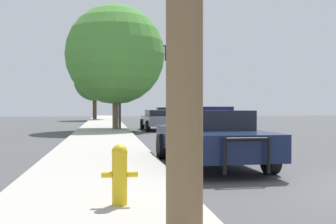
{
  "coord_description": "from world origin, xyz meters",
  "views": [
    {
      "loc": [
        -4.95,
        -6.81,
        1.49
      ],
      "look_at": [
        -1.11,
        19.05,
        1.13
      ],
      "focal_mm": 45.0,
      "sensor_mm": 36.0,
      "label": 1
    }
  ],
  "objects_px": {
    "traffic_light": "(140,69)",
    "car_background_distant": "(164,113)",
    "car_background_oncoming": "(195,115)",
    "fire_hydrant": "(120,173)",
    "car_background_midblock": "(159,119)",
    "tree_sidewalk_mid": "(115,55)",
    "tree_sidewalk_far": "(95,80)",
    "police_car": "(209,135)"
  },
  "relations": [
    {
      "from": "traffic_light",
      "to": "car_background_oncoming",
      "type": "distance_m",
      "value": 10.93
    },
    {
      "from": "car_background_oncoming",
      "to": "tree_sidewalk_far",
      "type": "relative_size",
      "value": 0.76
    },
    {
      "from": "car_background_distant",
      "to": "tree_sidewalk_mid",
      "type": "distance_m",
      "value": 22.03
    },
    {
      "from": "car_background_distant",
      "to": "car_background_midblock",
      "type": "bearing_deg",
      "value": -96.53
    },
    {
      "from": "car_background_midblock",
      "to": "tree_sidewalk_mid",
      "type": "height_order",
      "value": "tree_sidewalk_mid"
    },
    {
      "from": "car_background_distant",
      "to": "tree_sidewalk_far",
      "type": "distance_m",
      "value": 8.45
    },
    {
      "from": "fire_hydrant",
      "to": "tree_sidewalk_far",
      "type": "relative_size",
      "value": 0.14
    },
    {
      "from": "fire_hydrant",
      "to": "car_background_midblock",
      "type": "height_order",
      "value": "car_background_midblock"
    },
    {
      "from": "tree_sidewalk_far",
      "to": "car_background_distant",
      "type": "bearing_deg",
      "value": 13.75
    },
    {
      "from": "tree_sidewalk_far",
      "to": "tree_sidewalk_mid",
      "type": "height_order",
      "value": "tree_sidewalk_mid"
    },
    {
      "from": "car_background_distant",
      "to": "tree_sidewalk_far",
      "type": "relative_size",
      "value": 0.64
    },
    {
      "from": "traffic_light",
      "to": "police_car",
      "type": "bearing_deg",
      "value": -87.88
    },
    {
      "from": "fire_hydrant",
      "to": "car_background_midblock",
      "type": "distance_m",
      "value": 20.15
    },
    {
      "from": "car_background_midblock",
      "to": "tree_sidewalk_far",
      "type": "height_order",
      "value": "tree_sidewalk_far"
    },
    {
      "from": "police_car",
      "to": "tree_sidewalk_mid",
      "type": "xyz_separation_m",
      "value": [
        -2.01,
        14.96,
        3.81
      ]
    },
    {
      "from": "fire_hydrant",
      "to": "traffic_light",
      "type": "relative_size",
      "value": 0.16
    },
    {
      "from": "traffic_light",
      "to": "tree_sidewalk_mid",
      "type": "bearing_deg",
      "value": 178.27
    },
    {
      "from": "traffic_light",
      "to": "tree_sidewalk_mid",
      "type": "height_order",
      "value": "tree_sidewalk_mid"
    },
    {
      "from": "police_car",
      "to": "car_background_oncoming",
      "type": "distance_m",
      "value": 24.42
    },
    {
      "from": "fire_hydrant",
      "to": "traffic_light",
      "type": "bearing_deg",
      "value": 84.61
    },
    {
      "from": "tree_sidewalk_mid",
      "to": "car_background_oncoming",
      "type": "bearing_deg",
      "value": 52.76
    },
    {
      "from": "tree_sidewalk_far",
      "to": "traffic_light",
      "type": "bearing_deg",
      "value": -80.62
    },
    {
      "from": "police_car",
      "to": "tree_sidewalk_mid",
      "type": "height_order",
      "value": "tree_sidewalk_mid"
    },
    {
      "from": "tree_sidewalk_mid",
      "to": "traffic_light",
      "type": "bearing_deg",
      "value": -1.73
    },
    {
      "from": "car_background_oncoming",
      "to": "tree_sidewalk_far",
      "type": "height_order",
      "value": "tree_sidewalk_far"
    },
    {
      "from": "police_car",
      "to": "fire_hydrant",
      "type": "bearing_deg",
      "value": 60.43
    },
    {
      "from": "car_background_oncoming",
      "to": "tree_sidewalk_mid",
      "type": "relative_size",
      "value": 0.64
    },
    {
      "from": "fire_hydrant",
      "to": "car_background_oncoming",
      "type": "distance_m",
      "value": 29.38
    },
    {
      "from": "traffic_light",
      "to": "car_background_oncoming",
      "type": "bearing_deg",
      "value": 59.26
    },
    {
      "from": "traffic_light",
      "to": "car_background_distant",
      "type": "bearing_deg",
      "value": 78.29
    },
    {
      "from": "police_car",
      "to": "car_background_oncoming",
      "type": "height_order",
      "value": "police_car"
    },
    {
      "from": "car_background_oncoming",
      "to": "traffic_light",
      "type": "bearing_deg",
      "value": 55.55
    },
    {
      "from": "tree_sidewalk_far",
      "to": "car_background_oncoming",
      "type": "bearing_deg",
      "value": -49.78
    },
    {
      "from": "fire_hydrant",
      "to": "car_background_oncoming",
      "type": "xyz_separation_m",
      "value": [
        7.21,
        28.48,
        0.15
      ]
    },
    {
      "from": "car_background_distant",
      "to": "tree_sidewalk_mid",
      "type": "height_order",
      "value": "tree_sidewalk_mid"
    },
    {
      "from": "car_background_distant",
      "to": "fire_hydrant",
      "type": "bearing_deg",
      "value": -96.64
    },
    {
      "from": "fire_hydrant",
      "to": "tree_sidewalk_mid",
      "type": "bearing_deg",
      "value": 88.89
    },
    {
      "from": "car_background_oncoming",
      "to": "car_background_distant",
      "type": "bearing_deg",
      "value": -88.77
    },
    {
      "from": "police_car",
      "to": "traffic_light",
      "type": "height_order",
      "value": "traffic_light"
    },
    {
      "from": "car_background_oncoming",
      "to": "police_car",
      "type": "bearing_deg",
      "value": 74.92
    },
    {
      "from": "car_background_midblock",
      "to": "tree_sidewalk_mid",
      "type": "relative_size",
      "value": 0.61
    },
    {
      "from": "fire_hydrant",
      "to": "car_background_oncoming",
      "type": "height_order",
      "value": "car_background_oncoming"
    }
  ]
}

